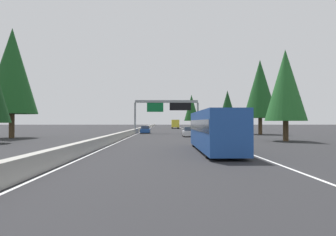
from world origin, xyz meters
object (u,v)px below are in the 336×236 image
Objects in this scene: sedan_distant_a at (145,130)px; conifer_right_near at (285,85)px; conifer_right_far at (227,106)px; conifer_right_distant at (191,108)px; conifer_right_mid at (260,89)px; conifer_left_near at (12,71)px; box_truck_near_right at (175,124)px; sign_gantry_overhead at (167,107)px; bus_mid_right at (214,129)px; sedan_far_left at (189,132)px.

sedan_distant_a is 0.40× the size of conifer_right_near.
conifer_right_distant reaches higher than conifer_right_far.
conifer_right_mid reaches higher than sedan_distant_a.
conifer_left_near is (-16.62, 17.64, 8.76)m from sedan_distant_a.
box_truck_near_right is at bearing 16.78° from conifer_right_mid.
sedan_distant_a is at bearing 75.66° from sign_gantry_overhead.
bus_mid_right is 79.64m from conifer_right_distant.
conifer_right_near is 0.91× the size of conifer_right_distant.
bus_mid_right reaches higher than sedan_distant_a.
conifer_left_near is at bearing 54.19° from bus_mid_right.
conifer_right_distant is at bearing 19.38° from conifer_right_far.
bus_mid_right is 58.69m from conifer_right_far.
sedan_far_left is at bearing 0.08° from bus_mid_right.
conifer_left_near reaches higher than conifer_right_near.
sign_gantry_overhead reaches higher than sedan_distant_a.
sign_gantry_overhead is 2.88× the size of sedan_far_left.
sedan_far_left is 26.97m from conifer_left_near.
sedan_far_left is at bearing -164.71° from sign_gantry_overhead.
conifer_right_near is 0.80× the size of conifer_right_mid.
conifer_right_distant is (57.17, -5.96, 6.58)m from sedan_far_left.
bus_mid_right is at bearing -179.92° from sedan_far_left.
sign_gantry_overhead is at bearing 5.45° from bus_mid_right.
conifer_right_near is 36.50m from conifer_left_near.
conifer_left_near is at bearing 134.67° from conifer_right_far.
conifer_right_far is 0.71× the size of conifer_left_near.
conifer_left_near is (6.74, 35.76, 2.83)m from conifer_right_near.
box_truck_near_right is 0.71× the size of conifer_right_distant.
sedan_far_left is 0.37× the size of conifer_right_distant.
box_truck_near_right is 0.78× the size of conifer_right_near.
sedan_distant_a is at bearing 135.76° from conifer_right_far.
conifer_right_near is (-10.59, -10.55, 5.93)m from sedan_far_left.
bus_mid_right is 35.66m from sedan_distant_a.
conifer_right_near is at bearing -148.30° from sign_gantry_overhead.
conifer_right_near reaches higher than sedan_distant_a.
box_truck_near_right is (40.67, -3.12, -3.58)m from sign_gantry_overhead.
sedan_far_left is at bearing 174.05° from conifer_right_distant.
conifer_right_near is at bearing 175.84° from conifer_right_far.
sign_gantry_overhead is 17.62m from conifer_right_mid.
sign_gantry_overhead is at bearing 74.81° from conifer_right_mid.
conifer_right_distant is at bearing -27.06° from conifer_left_near.
sedan_distant_a is 40.26m from box_truck_near_right.
conifer_right_far is at bearing -13.67° from bus_mid_right.
conifer_left_near is at bearing 98.67° from sedan_far_left.
conifer_right_near is at bearing -142.20° from sedan_distant_a.
conifer_right_mid is (-5.67, -21.14, 7.55)m from sedan_distant_a.
sedan_far_left is 0.40× the size of conifer_right_far.
sedan_distant_a is at bearing -46.71° from conifer_left_near.
sedan_far_left is 14.85m from sedan_distant_a.
conifer_right_distant is (67.76, 4.59, 0.65)m from conifer_right_near.
conifer_right_near is 0.99× the size of conifer_right_far.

